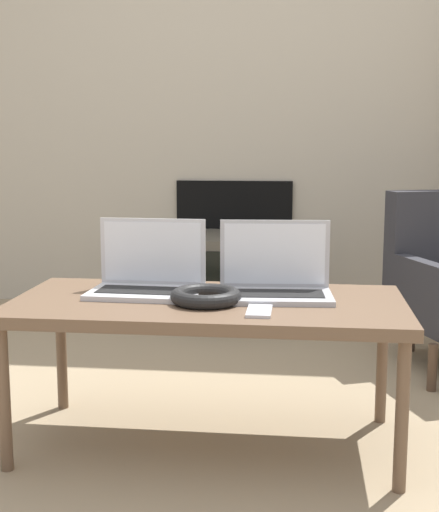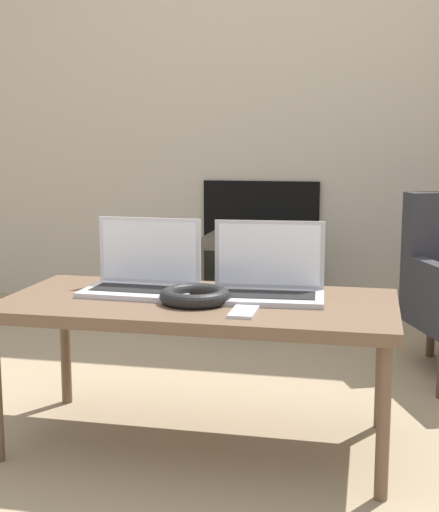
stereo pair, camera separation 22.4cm
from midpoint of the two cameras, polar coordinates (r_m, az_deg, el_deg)
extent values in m
plane|color=#998466|center=(2.16, 0.53, -16.33)|extent=(14.00, 14.00, 0.00)
cube|color=#B7AD99|center=(4.01, 6.66, 14.45)|extent=(7.00, 0.06, 2.60)
cube|color=black|center=(4.01, 4.91, 0.93)|extent=(0.65, 0.03, 0.71)
cube|color=brown|center=(2.15, 1.33, -3.99)|extent=(1.18, 0.56, 0.04)
cylinder|color=brown|center=(1.96, 16.29, -12.75)|extent=(0.04, 0.04, 0.42)
cylinder|color=brown|center=(2.58, -9.80, -7.10)|extent=(0.04, 0.04, 0.42)
cylinder|color=brown|center=(2.41, 15.47, -8.48)|extent=(0.04, 0.04, 0.42)
cube|color=silver|center=(2.22, -3.59, -2.88)|extent=(0.35, 0.23, 0.02)
cube|color=black|center=(2.22, -3.59, -2.65)|extent=(0.29, 0.13, 0.00)
cube|color=silver|center=(2.30, -2.84, 0.43)|extent=(0.34, 0.02, 0.21)
cube|color=white|center=(2.29, -2.87, 0.41)|extent=(0.31, 0.01, 0.19)
cube|color=#B2B2B7|center=(2.15, 6.77, -3.33)|extent=(0.36, 0.24, 0.02)
cube|color=black|center=(2.15, 6.77, -3.09)|extent=(0.30, 0.14, 0.00)
cube|color=#B2B2B7|center=(2.23, 6.89, 0.11)|extent=(0.34, 0.03, 0.21)
cube|color=white|center=(2.22, 6.88, 0.09)|extent=(0.31, 0.02, 0.19)
torus|color=black|center=(2.09, 1.00, -3.22)|extent=(0.21, 0.21, 0.04)
cube|color=silver|center=(1.98, 5.20, -4.51)|extent=(0.07, 0.13, 0.01)
cube|color=#4C473D|center=(3.77, 4.37, -1.66)|extent=(0.49, 0.52, 0.44)
cube|color=black|center=(3.51, 3.80, -2.45)|extent=(0.40, 0.01, 0.34)
cylinder|color=#4C3828|center=(3.28, 18.46, -6.11)|extent=(0.04, 0.04, 0.18)
camera|label=1|loc=(0.11, -87.34, 0.43)|focal=50.00mm
camera|label=2|loc=(0.11, 92.66, -0.43)|focal=50.00mm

